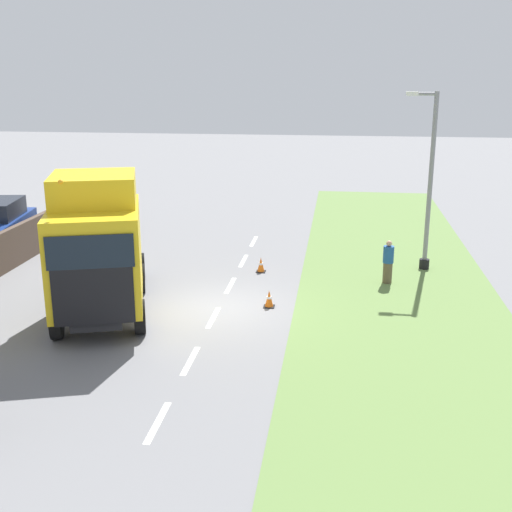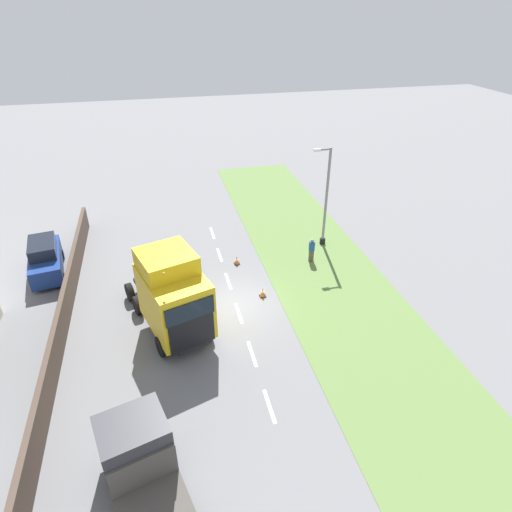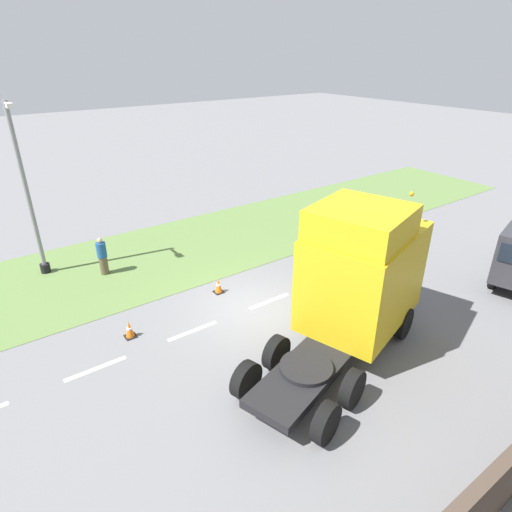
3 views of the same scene
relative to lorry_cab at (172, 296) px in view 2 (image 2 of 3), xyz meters
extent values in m
plane|color=slate|center=(-3.41, -1.64, -2.31)|extent=(120.00, 120.00, 0.00)
cube|color=#607F42|center=(-9.41, -1.64, -2.31)|extent=(7.00, 44.00, 0.01)
cube|color=white|center=(-3.41, -10.34, -2.31)|extent=(0.16, 1.80, 0.00)
cube|color=white|center=(-3.41, -7.14, -2.31)|extent=(0.16, 1.80, 0.00)
cube|color=white|center=(-3.41, -3.94, -2.31)|extent=(0.16, 1.80, 0.00)
cube|color=white|center=(-3.41, -0.74, -2.31)|extent=(0.16, 1.80, 0.00)
cube|color=white|center=(-3.41, 2.46, -2.31)|extent=(0.16, 1.80, 0.00)
cube|color=white|center=(-3.41, 5.66, -2.31)|extent=(0.16, 1.80, 0.00)
cube|color=#4C3D33|center=(5.59, -1.64, -1.52)|extent=(0.25, 24.00, 1.59)
cube|color=black|center=(0.39, -1.25, -1.65)|extent=(3.46, 7.18, 0.24)
cube|color=gold|center=(-0.09, 0.27, -0.07)|extent=(3.63, 4.48, 2.91)
cube|color=black|center=(-0.67, 2.16, -0.71)|extent=(2.13, 0.71, 1.63)
cube|color=black|center=(-0.67, 2.16, 0.57)|extent=(2.25, 0.75, 0.93)
cube|color=gold|center=(0.09, -0.28, 1.83)|extent=(3.11, 3.15, 0.90)
sphere|color=orange|center=(0.25, 1.60, 2.35)|extent=(0.14, 0.14, 0.14)
cylinder|color=black|center=(0.86, -2.77, -1.47)|extent=(1.79, 1.79, 0.12)
cylinder|color=black|center=(-1.49, 0.76, -1.79)|extent=(0.61, 1.09, 1.04)
cylinder|color=black|center=(0.80, 1.47, -1.79)|extent=(0.61, 1.09, 1.04)
cylinder|color=black|center=(-0.39, -2.78, -1.79)|extent=(0.61, 1.09, 1.04)
cylinder|color=black|center=(1.90, -2.07, -1.79)|extent=(0.61, 1.09, 1.04)
cylinder|color=black|center=(0.03, -4.13, -1.79)|extent=(0.61, 1.09, 1.04)
cylinder|color=black|center=(2.32, -3.42, -1.79)|extent=(0.61, 1.09, 1.04)
cube|color=#333338|center=(1.91, 7.28, -0.76)|extent=(2.71, 2.44, 1.94)
cube|color=black|center=(2.16, 6.33, -0.37)|extent=(1.97, 0.56, 0.70)
cube|color=#4C4742|center=(1.65, 8.25, -1.05)|extent=(2.25, 0.68, 1.36)
cylinder|color=black|center=(2.94, 7.55, -1.91)|extent=(0.44, 0.83, 0.80)
cylinder|color=black|center=(0.87, 7.00, -1.91)|extent=(0.44, 0.83, 0.80)
cube|color=navy|center=(7.33, -7.49, -1.47)|extent=(2.47, 4.84, 1.14)
cube|color=black|center=(7.35, -7.61, -0.52)|extent=(1.88, 2.75, 0.76)
cylinder|color=black|center=(6.27, -6.14, -1.99)|extent=(0.30, 0.66, 0.64)
cylinder|color=black|center=(7.92, -5.88, -1.99)|extent=(0.30, 0.66, 0.64)
cylinder|color=black|center=(6.74, -9.11, -1.99)|extent=(0.30, 0.66, 0.64)
cylinder|color=black|center=(8.39, -8.85, -1.99)|extent=(0.30, 0.66, 0.64)
cylinder|color=black|center=(-10.69, -6.98, -2.11)|extent=(0.39, 0.39, 0.40)
cylinder|color=gray|center=(-10.69, -6.98, 1.11)|extent=(0.18, 0.18, 6.85)
cylinder|color=gray|center=(-10.24, -6.98, 4.43)|extent=(0.90, 0.12, 0.12)
cube|color=silver|center=(-9.79, -6.98, 4.43)|extent=(0.44, 0.20, 0.16)
cylinder|color=brown|center=(-9.12, -5.00, -1.92)|extent=(0.34, 0.34, 0.79)
cylinder|color=#1E4C8C|center=(-9.12, -5.00, -1.21)|extent=(0.39, 0.39, 0.62)
sphere|color=tan|center=(-9.12, -5.00, -0.80)|extent=(0.21, 0.21, 0.21)
cube|color=black|center=(-4.32, -5.74, -2.30)|extent=(0.36, 0.36, 0.03)
cone|color=orange|center=(-4.32, -5.74, -2.01)|extent=(0.28, 0.28, 0.55)
cylinder|color=white|center=(-4.32, -5.74, -1.98)|extent=(0.17, 0.17, 0.07)
cube|color=black|center=(-5.07, -1.93, -2.30)|extent=(0.36, 0.36, 0.03)
cone|color=orange|center=(-5.07, -1.93, -2.01)|extent=(0.28, 0.28, 0.55)
cylinder|color=white|center=(-5.07, -1.93, -1.98)|extent=(0.17, 0.17, 0.07)
camera|label=1|loc=(-7.26, 17.99, 5.24)|focal=45.00mm
camera|label=2|loc=(0.01, 17.36, 12.44)|focal=30.00mm
camera|label=3|loc=(7.32, -9.04, 6.16)|focal=30.00mm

